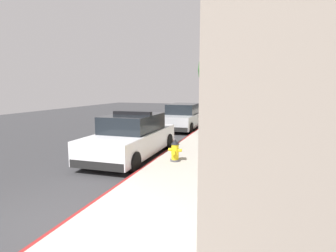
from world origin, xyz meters
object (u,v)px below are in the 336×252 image
object	(u,v)px
parked_car_silver_ahead	(183,117)
fire_hydrant	(175,151)
police_cruiser	(132,137)
street_tree	(226,70)

from	to	relation	value
parked_car_silver_ahead	fire_hydrant	world-z (taller)	parked_car_silver_ahead
police_cruiser	street_tree	distance (m)	7.44
fire_hydrant	parked_car_silver_ahead	bearing A→B (deg)	102.73
parked_car_silver_ahead	fire_hydrant	bearing A→B (deg)	-77.27
parked_car_silver_ahead	fire_hydrant	size ratio (longest dim) A/B	6.37
fire_hydrant	street_tree	world-z (taller)	street_tree
parked_car_silver_ahead	street_tree	size ratio (longest dim) A/B	1.00
parked_car_silver_ahead	street_tree	bearing A→B (deg)	-21.53
parked_car_silver_ahead	police_cruiser	bearing A→B (deg)	-90.10
police_cruiser	parked_car_silver_ahead	distance (m)	7.42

